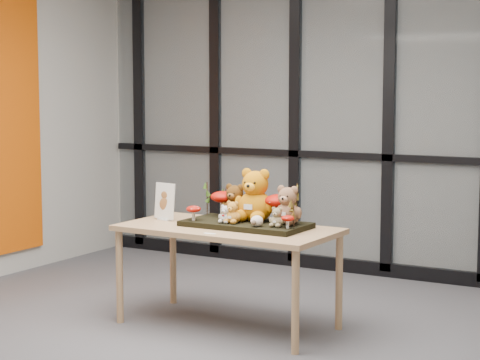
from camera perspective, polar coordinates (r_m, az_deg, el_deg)
The scene contains 23 objects.
floor at distance 5.82m, azimuth -3.25°, elevation -10.50°, with size 5.00×5.00×0.00m, color #5A595F.
room_shell at distance 5.57m, azimuth -3.35°, elevation 6.27°, with size 5.00×5.00×5.00m.
glass_partition at distance 7.77m, azimuth 6.63°, elevation 4.31°, with size 4.90×0.06×2.78m.
display_table at distance 6.01m, azimuth -0.81°, elevation -3.72°, with size 1.52×0.79×0.70m.
diorama_tray at distance 5.99m, azimuth 0.39°, elevation -2.93°, with size 0.86×0.43×0.04m, color black.
bear_pooh_yellow at distance 6.00m, azimuth 1.03°, elevation -0.80°, with size 0.31×0.28×0.40m, color #C97609, non-canonical shape.
bear_brown_medium at distance 6.12m, azimuth -0.34°, elevation -1.28°, with size 0.21×0.19×0.27m, color #4F2D0D, non-canonical shape.
bear_tan_back at distance 5.87m, azimuth 3.15°, elevation -1.52°, with size 0.22×0.20×0.29m, color brown, non-canonical shape.
bear_small_yellow at distance 5.91m, azimuth -0.48°, elevation -2.04°, with size 0.13×0.12×0.17m, color orange, non-canonical shape.
bear_white_bow at distance 5.92m, azimuth -0.95°, elevation -2.18°, with size 0.11×0.10×0.14m, color beige, non-canonical shape.
bear_beige_small at distance 5.77m, azimuth 2.45°, elevation -2.38°, with size 0.11×0.10×0.15m, color olive, non-canonical shape.
plush_cream_hedgehog at distance 5.78m, azimuth 1.12°, elevation -2.67°, with size 0.06×0.06×0.08m, color white, non-canonical shape.
mushroom_back_left at distance 6.22m, azimuth -1.12°, elevation -1.48°, with size 0.18×0.18×0.20m, color #A10E05, non-canonical shape.
mushroom_back_right at distance 5.96m, azimuth 2.53°, elevation -1.77°, with size 0.19×0.19×0.21m, color #A10E05, non-canonical shape.
mushroom_front_left at distance 6.05m, azimuth -3.07°, elevation -2.13°, with size 0.10×0.10×0.11m, color #A10E05, non-canonical shape.
mushroom_front_right at distance 5.71m, azimuth 3.15°, elevation -2.71°, with size 0.09×0.09×0.10m, color #A10E05, non-canonical shape.
sprig_green_far_left at distance 6.27m, azimuth -2.17°, elevation -1.23°, with size 0.05×0.05×0.24m, color #1B3B0D, non-canonical shape.
sprig_green_mid_left at distance 6.24m, azimuth -0.94°, elevation -1.46°, with size 0.05×0.05×0.20m, color #1B3B0D, non-canonical shape.
sprig_dry_far_right at distance 5.88m, azimuth 3.76°, elevation -1.56°, with size 0.05×0.05×0.28m, color brown, non-canonical shape.
sprig_dry_mid_right at distance 5.77m, azimuth 3.55°, elevation -2.22°, with size 0.05×0.05×0.18m, color brown, non-canonical shape.
sprig_green_centre at distance 6.14m, azimuth 0.87°, elevation -1.64°, with size 0.05×0.05×0.19m, color #1B3B0D, non-canonical shape.
sign_holder at distance 6.30m, azimuth -4.97°, elevation -1.53°, with size 0.19×0.08×0.27m.
label_card at distance 5.73m, azimuth -2.00°, elevation -3.54°, with size 0.08×0.03×0.00m, color white.
Camera 1 is at (3.02, -4.68, 1.68)m, focal length 65.00 mm.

